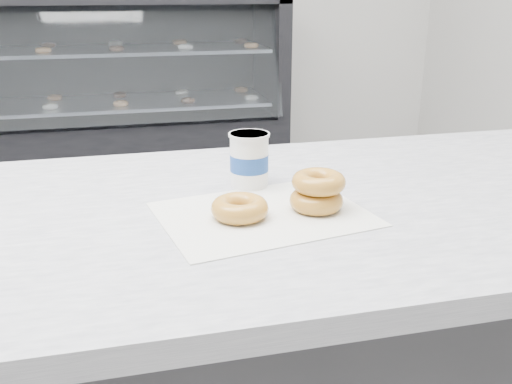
% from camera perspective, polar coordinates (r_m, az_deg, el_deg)
% --- Properties ---
extents(display_case, '(2.40, 0.74, 1.25)m').
position_cam_1_polar(display_case, '(3.73, -16.37, 7.11)').
color(display_case, black).
rests_on(display_case, ground).
extents(wax_paper, '(0.38, 0.31, 0.00)m').
position_cam_1_polar(wax_paper, '(0.96, 0.72, -2.23)').
color(wax_paper, silver).
rests_on(wax_paper, counter).
extents(donut_single, '(0.12, 0.12, 0.03)m').
position_cam_1_polar(donut_single, '(0.94, -1.64, -1.61)').
color(donut_single, gold).
rests_on(donut_single, wax_paper).
extents(donut_stack, '(0.10, 0.10, 0.06)m').
position_cam_1_polar(donut_stack, '(0.98, 6.17, 0.09)').
color(donut_stack, gold).
rests_on(donut_stack, wax_paper).
extents(coffee_cup, '(0.09, 0.09, 0.10)m').
position_cam_1_polar(coffee_cup, '(1.09, -0.68, 3.28)').
color(coffee_cup, white).
rests_on(coffee_cup, counter).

